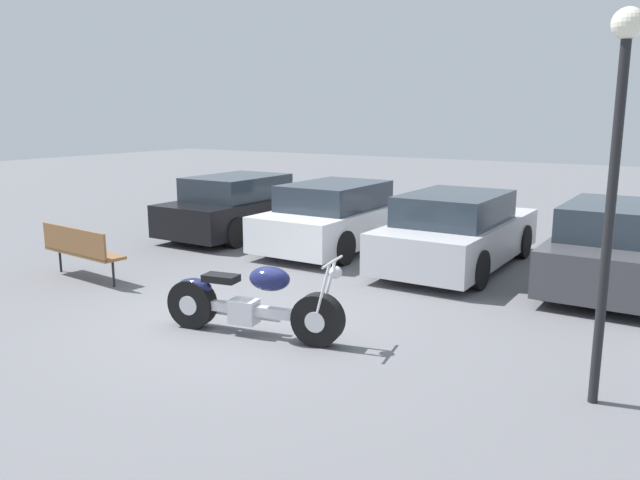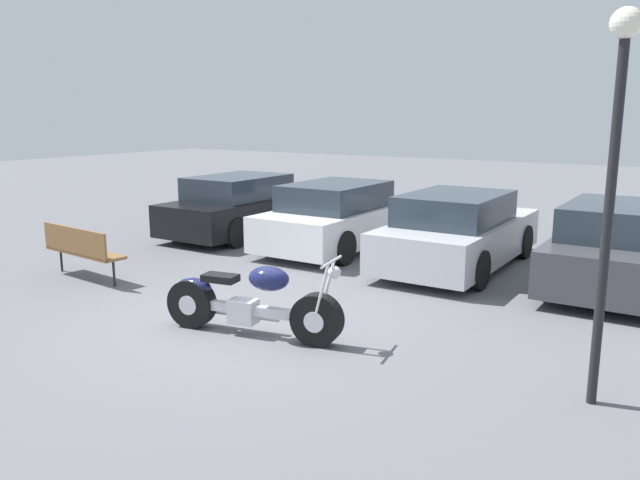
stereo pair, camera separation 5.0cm
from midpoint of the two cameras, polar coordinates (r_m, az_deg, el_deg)
name	(u,v)px [view 2 (the right image)]	position (r m, az deg, el deg)	size (l,w,h in m)	color
ground_plane	(244,324)	(8.32, -6.77, -7.61)	(60.00, 60.00, 0.00)	slate
motorcycle	(250,303)	(7.77, -6.20, -5.72)	(2.37, 0.82, 1.05)	black
parked_car_black	(244,206)	(14.27, -6.87, 3.07)	(1.81, 4.18, 1.35)	black
parked_car_white	(340,217)	(12.71, 1.98, 2.12)	(1.81, 4.18, 1.35)	white
parked_car_silver	(458,232)	(11.37, 12.64, 0.72)	(1.81, 4.18, 1.35)	#BCBCC1
parked_car_dark_grey	(620,247)	(10.93, 25.83, -0.59)	(1.81, 4.18, 1.35)	#3D3D42
park_bench	(80,247)	(10.98, -20.94, -0.64)	(1.79, 0.56, 0.89)	brown
lamp_post	(615,145)	(6.12, 25.58, 7.86)	(0.27, 0.27, 3.60)	black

